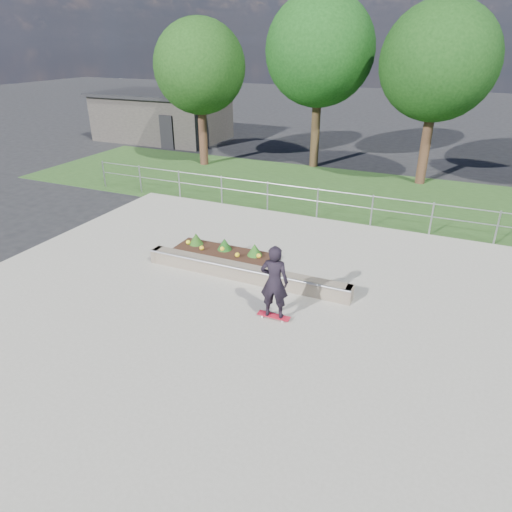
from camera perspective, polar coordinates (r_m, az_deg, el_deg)
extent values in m
plane|color=black|center=(11.05, -4.17, -8.04)|extent=(120.00, 120.00, 0.00)
cube|color=#23431A|center=(20.51, 10.49, 7.77)|extent=(30.00, 8.00, 0.02)
cube|color=gray|center=(11.04, -4.17, -7.91)|extent=(15.00, 15.00, 0.06)
cylinder|color=#95979D|center=(21.96, -18.47, 9.67)|extent=(0.06, 0.06, 1.20)
cylinder|color=#969A9E|center=(20.70, -14.26, 9.28)|extent=(0.06, 0.06, 1.20)
cylinder|color=#93969B|center=(19.55, -9.55, 8.78)|extent=(0.06, 0.06, 1.20)
cylinder|color=gray|center=(18.56, -4.31, 8.16)|extent=(0.06, 0.06, 1.20)
cylinder|color=gray|center=(17.73, 1.45, 7.40)|extent=(0.06, 0.06, 1.20)
cylinder|color=#909398|center=(17.10, 7.67, 6.49)|extent=(0.06, 0.06, 1.20)
cylinder|color=gray|center=(16.69, 14.27, 5.44)|extent=(0.06, 0.06, 1.20)
cylinder|color=#9B9EA4|center=(16.51, 21.07, 4.28)|extent=(0.06, 0.06, 1.20)
cylinder|color=gray|center=(16.58, 27.90, 3.05)|extent=(0.06, 0.06, 1.20)
cylinder|color=gray|center=(16.94, 7.78, 8.25)|extent=(20.00, 0.04, 0.04)
cylinder|color=gray|center=(17.07, 7.69, 6.81)|extent=(20.00, 0.04, 0.04)
cube|color=#2C2A27|center=(32.30, -11.59, 16.60)|extent=(8.00, 5.00, 2.80)
cube|color=black|center=(32.12, -11.83, 19.23)|extent=(8.40, 5.40, 0.20)
cube|color=black|center=(29.17, -11.12, 14.93)|extent=(0.90, 0.10, 2.00)
cylinder|color=#361F15|center=(24.92, -6.63, 14.57)|extent=(0.44, 0.44, 2.93)
sphere|color=black|center=(24.52, -7.06, 22.42)|extent=(4.55, 4.55, 4.55)
cylinder|color=black|center=(24.50, 7.41, 14.88)|extent=(0.44, 0.44, 3.38)
sphere|color=black|center=(24.11, 7.97, 24.11)|extent=(5.25, 5.25, 5.25)
cylinder|color=#352015|center=(22.57, 20.34, 12.37)|extent=(0.44, 0.44, 3.15)
sphere|color=black|center=(22.13, 21.86, 21.62)|extent=(4.90, 4.90, 4.90)
cube|color=brown|center=(12.60, -1.41, -2.11)|extent=(6.00, 0.40, 0.40)
cylinder|color=#999CA1|center=(12.35, -1.82, -1.68)|extent=(6.00, 0.06, 0.06)
cube|color=brown|center=(13.97, -12.22, 0.18)|extent=(0.15, 0.42, 0.40)
cube|color=brown|center=(11.79, 11.47, -4.73)|extent=(0.15, 0.42, 0.40)
cube|color=black|center=(13.76, -4.40, -0.03)|extent=(3.00, 1.20, 0.25)
sphere|color=#FFF11A|center=(14.32, -8.48, 1.71)|extent=(0.14, 0.14, 0.14)
sphere|color=yellow|center=(13.87, -6.81, 1.01)|extent=(0.14, 0.14, 0.14)
sphere|color=yellow|center=(13.76, -4.23, 0.90)|extent=(0.14, 0.14, 0.14)
sphere|color=yellow|center=(13.34, -2.36, 0.14)|extent=(0.14, 0.14, 0.14)
sphere|color=yellow|center=(13.28, 0.35, 0.03)|extent=(0.14, 0.14, 0.14)
cone|color=#1D4313|center=(14.30, -7.50, 2.17)|extent=(0.44, 0.44, 0.36)
cone|color=#123F12|center=(13.84, -3.95, 1.52)|extent=(0.44, 0.44, 0.36)
cone|color=#1B4B15|center=(13.43, -0.18, 0.81)|extent=(0.44, 0.44, 0.36)
cylinder|color=white|center=(11.00, 0.77, -7.61)|extent=(0.05, 0.03, 0.05)
cylinder|color=white|center=(11.14, 1.15, -7.14)|extent=(0.05, 0.03, 0.05)
cylinder|color=silver|center=(10.84, 3.32, -8.21)|extent=(0.05, 0.03, 0.05)
cylinder|color=silver|center=(10.98, 3.66, -7.73)|extent=(0.05, 0.03, 0.05)
cylinder|color=#ABABB0|center=(11.06, 0.96, -7.26)|extent=(0.02, 0.18, 0.02)
cylinder|color=#9A9A9F|center=(10.90, 3.50, -7.85)|extent=(0.02, 0.18, 0.02)
cube|color=#A81428|center=(10.97, 2.22, -7.47)|extent=(0.80, 0.21, 0.02)
imported|color=black|center=(10.50, 2.31, -3.26)|extent=(0.72, 0.53, 1.82)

